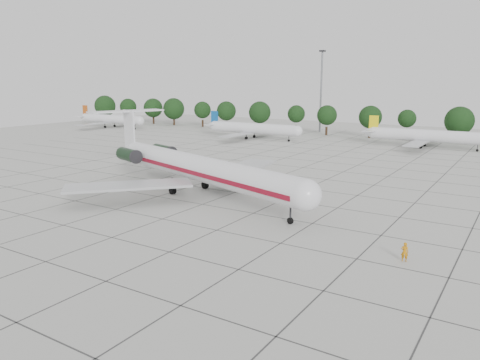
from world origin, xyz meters
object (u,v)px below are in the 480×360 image
at_px(bg_airliner_c, 427,136).
at_px(floodlight_mast, 321,87).
at_px(bg_airliner_a, 111,119).
at_px(bg_airliner_b, 253,129).
at_px(ground_crew, 405,252).
at_px(main_airliner, 191,166).

height_order(bg_airliner_c, floodlight_mast, floodlight_mast).
bearing_deg(bg_airliner_a, bg_airliner_b, -0.93).
bearing_deg(bg_airliner_a, bg_airliner_c, 3.60).
bearing_deg(bg_airliner_c, ground_crew, -80.23).
bearing_deg(bg_airliner_a, ground_crew, -31.63).
distance_m(main_airliner, ground_crew, 35.41).
bearing_deg(bg_airliner_a, main_airliner, -36.12).
height_order(main_airliner, bg_airliner_b, main_airliner).
bearing_deg(floodlight_mast, bg_airliner_a, -158.95).
height_order(ground_crew, bg_airliner_c, bg_airliner_c).
xyz_separation_m(ground_crew, bg_airliner_c, (-13.56, 78.76, 1.99)).
bearing_deg(floodlight_mast, bg_airliner_c, -28.16).
height_order(bg_airliner_b, floodlight_mast, floodlight_mast).
distance_m(bg_airliner_a, floodlight_mast, 73.15).
xyz_separation_m(ground_crew, bg_airliner_a, (-117.31, 72.24, 1.99)).
distance_m(main_airliner, bg_airliner_a, 103.76).
distance_m(main_airliner, floodlight_mast, 89.24).
xyz_separation_m(ground_crew, floodlight_mast, (-49.87, 98.20, 13.36)).
bearing_deg(main_airliner, bg_airliner_a, 162.14).
xyz_separation_m(bg_airliner_a, floodlight_mast, (67.44, 25.96, 11.37)).
bearing_deg(ground_crew, main_airliner, -28.90).
bearing_deg(floodlight_mast, main_airliner, -79.35).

